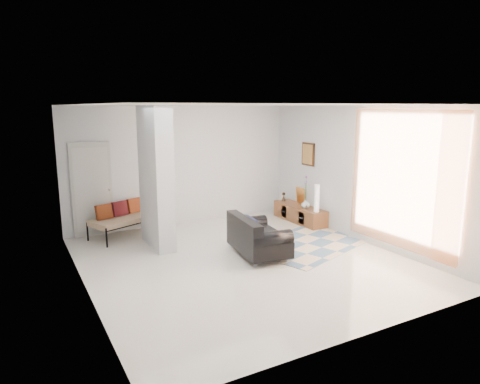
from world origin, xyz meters
TOP-DOWN VIEW (x-y plane):
  - floor at (0.00, 0.00)m, footprint 6.00×6.00m
  - ceiling at (0.00, 0.00)m, footprint 6.00×6.00m
  - wall_back at (0.00, 3.00)m, footprint 6.00×0.00m
  - wall_front at (0.00, -3.00)m, footprint 6.00×0.00m
  - wall_left at (-2.75, 0.00)m, footprint 0.00×6.00m
  - wall_right at (2.75, 0.00)m, footprint 0.00×6.00m
  - partition_column at (-1.10, 1.60)m, footprint 0.35×1.20m
  - hallway_door at (-2.10, 2.96)m, footprint 0.85×0.06m
  - curtain at (2.67, -1.15)m, footprint 0.00×2.55m
  - wall_art at (2.72, 1.70)m, footprint 0.04×0.45m
  - media_console at (2.52, 1.70)m, footprint 0.45×1.63m
  - loveseat at (0.33, 0.13)m, footprint 0.96×1.46m
  - daybed at (-1.44, 2.62)m, footprint 1.84×1.30m
  - area_rug at (1.60, 0.20)m, footprint 2.91×2.38m
  - cylinder_lamp at (2.50, 1.05)m, footprint 0.11×0.11m
  - bronze_figurine at (2.47, 2.34)m, footprint 0.12×0.12m
  - vase at (2.47, 1.43)m, footprint 0.24×0.24m

SIDE VIEW (x-z plane):
  - floor at x=0.00m, z-range 0.00..0.00m
  - area_rug at x=1.60m, z-range 0.00..0.01m
  - media_console at x=2.52m, z-range -0.19..0.61m
  - loveseat at x=0.33m, z-range -0.02..0.74m
  - daybed at x=-1.44m, z-range 0.03..0.80m
  - vase at x=2.47m, z-range 0.40..0.62m
  - bronze_figurine at x=2.47m, z-range 0.40..0.62m
  - cylinder_lamp at x=2.50m, z-range 0.40..1.02m
  - hallway_door at x=-2.10m, z-range 0.00..2.04m
  - partition_column at x=-1.10m, z-range 0.00..2.80m
  - wall_back at x=0.00m, z-range -1.60..4.40m
  - wall_front at x=0.00m, z-range -1.60..4.40m
  - wall_left at x=-2.75m, z-range -1.60..4.40m
  - wall_right at x=2.75m, z-range -1.60..4.40m
  - curtain at x=2.67m, z-range 0.17..2.72m
  - wall_art at x=2.72m, z-range 1.38..1.92m
  - ceiling at x=0.00m, z-range 2.80..2.80m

